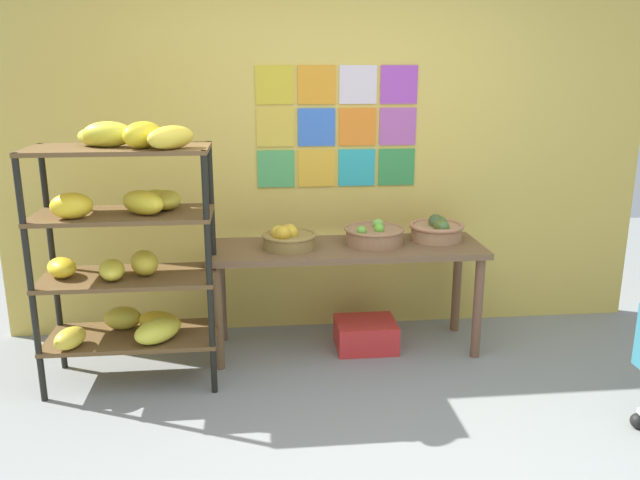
# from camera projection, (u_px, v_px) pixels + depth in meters

# --- Properties ---
(back_wall_with_art) EXTENTS (4.47, 0.07, 2.71)m
(back_wall_with_art) POSITION_uv_depth(u_px,v_px,m) (329.00, 137.00, 4.40)
(back_wall_with_art) COLOR #DEBF52
(back_wall_with_art) RESTS_ON ground
(banana_shelf_unit) EXTENTS (0.99, 0.52, 1.54)m
(banana_shelf_unit) POSITION_uv_depth(u_px,v_px,m) (128.00, 240.00, 3.65)
(banana_shelf_unit) COLOR black
(banana_shelf_unit) RESTS_ON ground
(display_table) EXTENTS (1.76, 0.56, 0.71)m
(display_table) POSITION_uv_depth(u_px,v_px,m) (346.00, 259.00, 4.16)
(display_table) COLOR brown
(display_table) RESTS_ON ground
(fruit_basket_left) EXTENTS (0.35, 0.35, 0.16)m
(fruit_basket_left) POSITION_uv_depth(u_px,v_px,m) (288.00, 238.00, 4.07)
(fruit_basket_left) COLOR olive
(fruit_basket_left) RESTS_ON display_table
(fruit_basket_centre) EXTENTS (0.39, 0.39, 0.15)m
(fruit_basket_centre) POSITION_uv_depth(u_px,v_px,m) (374.00, 235.00, 4.16)
(fruit_basket_centre) COLOR #9C6F4B
(fruit_basket_centre) RESTS_ON display_table
(fruit_basket_right) EXTENTS (0.36, 0.36, 0.17)m
(fruit_basket_right) POSITION_uv_depth(u_px,v_px,m) (437.00, 229.00, 4.27)
(fruit_basket_right) COLOR tan
(fruit_basket_right) RESTS_ON display_table
(produce_crate_under_table) EXTENTS (0.39, 0.33, 0.19)m
(produce_crate_under_table) POSITION_uv_depth(u_px,v_px,m) (366.00, 334.00, 4.30)
(produce_crate_under_table) COLOR red
(produce_crate_under_table) RESTS_ON ground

